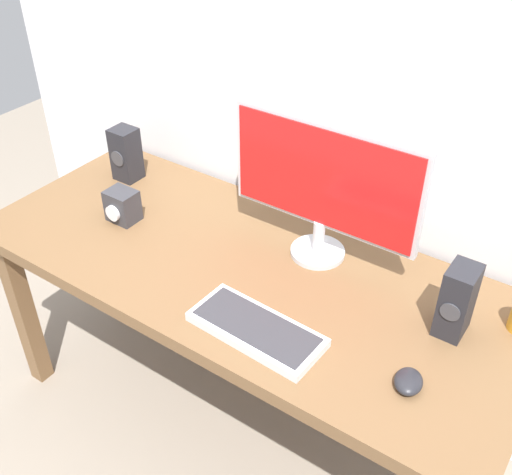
{
  "coord_description": "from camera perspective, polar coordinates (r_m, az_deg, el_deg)",
  "views": [
    {
      "loc": [
        0.85,
        -1.16,
        1.88
      ],
      "look_at": [
        0.05,
        0.0,
        0.85
      ],
      "focal_mm": 42.7,
      "sensor_mm": 36.0,
      "label": 1
    }
  ],
  "objects": [
    {
      "name": "ground_plane",
      "position": [
        2.37,
        -0.99,
        -16.51
      ],
      "size": [
        6.0,
        6.0,
        0.0
      ],
      "primitive_type": "plane",
      "color": "gray"
    },
    {
      "name": "audio_controller",
      "position": [
        2.05,
        -12.43,
        2.9
      ],
      "size": [
        0.1,
        0.09,
        0.11
      ],
      "color": "#333338",
      "rests_on": "desk"
    },
    {
      "name": "speaker_right",
      "position": [
        1.64,
        18.32,
        -5.65
      ],
      "size": [
        0.07,
        0.1,
        0.2
      ],
      "color": "#232328",
      "rests_on": "desk"
    },
    {
      "name": "desk",
      "position": [
        1.89,
        -1.19,
        -4.44
      ],
      "size": [
        1.72,
        0.72,
        0.73
      ],
      "color": "brown",
      "rests_on": "ground_plane"
    },
    {
      "name": "keyboard_primary",
      "position": [
        1.61,
        0.03,
        -8.59
      ],
      "size": [
        0.37,
        0.17,
        0.03
      ],
      "color": "silver",
      "rests_on": "desk"
    },
    {
      "name": "speaker_left",
      "position": [
        2.26,
        -12.1,
        7.65
      ],
      "size": [
        0.09,
        0.09,
        0.2
      ],
      "color": "#232328",
      "rests_on": "desk"
    },
    {
      "name": "monitor",
      "position": [
        1.76,
        6.39,
        5.0
      ],
      "size": [
        0.6,
        0.17,
        0.43
      ],
      "color": "silver",
      "rests_on": "desk"
    },
    {
      "name": "mouse",
      "position": [
        1.53,
        14.09,
        -12.94
      ],
      "size": [
        0.09,
        0.1,
        0.03
      ],
      "primitive_type": "ellipsoid",
      "rotation": [
        0.0,
        0.0,
        0.24
      ],
      "color": "#232328",
      "rests_on": "desk"
    }
  ]
}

